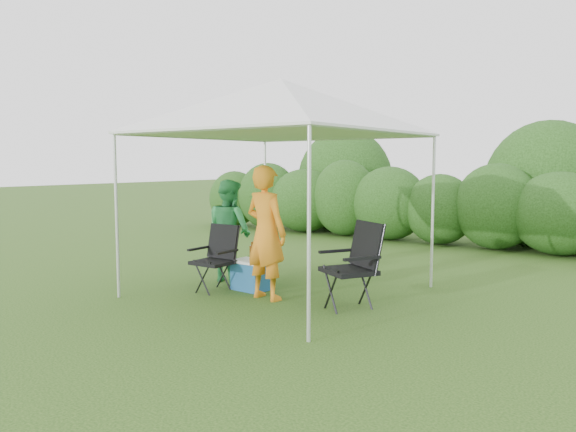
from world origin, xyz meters
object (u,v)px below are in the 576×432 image
Objects in this scene: chair_right at (356,260)px; cooler at (251,275)px; chair_left at (217,254)px; man at (266,233)px; woman at (229,231)px; canopy at (281,107)px.

cooler is at bearing -150.63° from chair_right.
chair_left is 0.55m from cooler.
man is at bearing -26.09° from cooler.
chair_right reaches higher than cooler.
chair_right is 1.21m from man.
woman is at bearing 114.44° from chair_left.
chair_left is at bearing 6.47° from man.
canopy is 1.66m from man.
canopy is 2.14m from chair_left.
chair_right is at bearing -5.42° from canopy.
chair_left is 0.91m from man.
chair_left is 1.77× the size of cooler.
man is (0.84, 0.03, 0.35)m from chair_left.
man is 1.14× the size of woman.
chair_left is 0.64m from woman.
chair_right is 2.01m from chair_left.
cooler is (-1.63, -0.03, -0.38)m from chair_right.
chair_right is 2.27m from woman.
man reaches higher than chair_left.
man is (-1.15, -0.29, 0.27)m from chair_right.
woman is (-2.25, 0.22, 0.16)m from chair_right.
chair_right reaches higher than chair_left.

